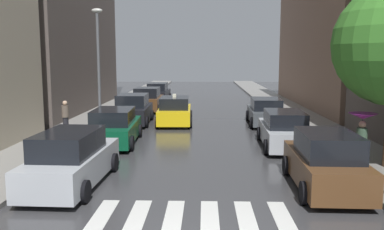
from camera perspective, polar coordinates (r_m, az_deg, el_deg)
name	(u,v)px	position (r m, az deg, el deg)	size (l,w,h in m)	color
ground_plane	(200,110)	(31.27, 1.15, 0.73)	(28.00, 72.00, 0.04)	#38383A
sidewalk_left	(115,108)	(31.98, -10.58, 0.93)	(3.00, 72.00, 0.15)	gray
sidewalk_right	(286,109)	(31.86, 12.92, 0.83)	(3.00, 72.00, 0.15)	gray
crosswalk_stripes	(192,216)	(10.53, -0.05, -13.90)	(4.95, 2.20, 0.01)	silver
building_right_mid	(340,43)	(34.80, 19.89, 9.31)	(6.00, 19.51, 10.04)	#8C6B56
parked_car_left_nearest	(72,160)	(13.23, -16.37, -6.01)	(2.10, 4.81, 1.73)	#B2B7BF
parked_car_left_second	(114,127)	(19.09, -10.74, -1.70)	(2.28, 4.68, 1.63)	#0C4C2D
parked_car_left_third	(133,110)	(24.65, -8.18, 0.68)	(2.16, 4.32, 1.79)	black
parked_car_left_fourth	(148,100)	(30.46, -6.18, 2.06)	(2.13, 4.15, 1.75)	brown
parked_car_left_fifth	(158,93)	(36.86, -4.74, 3.07)	(2.07, 4.58, 1.69)	black
parked_car_right_nearest	(326,163)	(12.97, 18.03, -6.31)	(2.07, 4.33, 1.76)	brown
parked_car_right_second	(284,130)	(18.45, 12.62, -2.09)	(2.13, 4.62, 1.63)	#B2B7BF
parked_car_right_third	(266,112)	(24.54, 10.17, 0.38)	(2.14, 4.46, 1.57)	#474C51
taxi_midroad	(175,111)	(24.34, -2.42, 0.50)	(2.16, 4.37, 1.81)	yellow
pedestrian_foreground	(65,116)	(21.87, -17.14, -0.11)	(0.36, 0.36, 1.61)	black
pedestrian_near_tree	(362,129)	(15.19, 22.53, -1.78)	(0.95, 0.95, 1.90)	brown
lamp_post_left	(98,58)	(23.44, -12.86, 7.68)	(0.60, 0.28, 6.43)	#595B60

